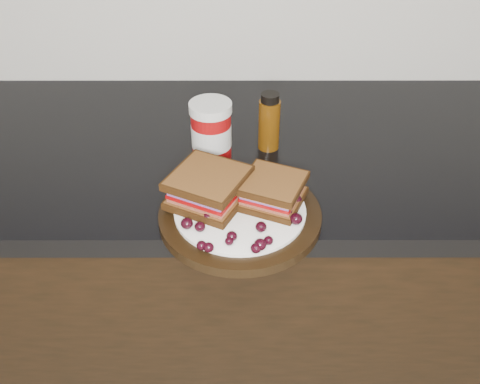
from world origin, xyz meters
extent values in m
cube|color=black|center=(0.00, 1.70, 0.43)|extent=(3.96, 0.58, 0.86)
cube|color=black|center=(0.00, 1.70, 0.88)|extent=(3.98, 0.60, 0.04)
cylinder|color=black|center=(0.09, 1.45, 0.91)|extent=(0.28, 0.28, 0.02)
ellipsoid|color=black|center=(0.00, 1.40, 0.93)|extent=(0.02, 0.02, 0.02)
ellipsoid|color=black|center=(0.02, 1.40, 0.93)|extent=(0.02, 0.02, 0.02)
ellipsoid|color=black|center=(0.03, 1.35, 0.93)|extent=(0.02, 0.02, 0.01)
ellipsoid|color=black|center=(0.04, 1.35, 0.93)|extent=(0.02, 0.02, 0.02)
ellipsoid|color=black|center=(0.07, 1.37, 0.93)|extent=(0.02, 0.02, 0.02)
ellipsoid|color=black|center=(0.07, 1.36, 0.93)|extent=(0.01, 0.01, 0.01)
ellipsoid|color=black|center=(0.11, 1.35, 0.93)|extent=(0.02, 0.02, 0.02)
ellipsoid|color=black|center=(0.12, 1.35, 0.93)|extent=(0.02, 0.02, 0.02)
ellipsoid|color=black|center=(0.13, 1.37, 0.93)|extent=(0.02, 0.02, 0.01)
ellipsoid|color=black|center=(0.12, 1.40, 0.93)|extent=(0.02, 0.02, 0.02)
ellipsoid|color=black|center=(0.18, 1.41, 0.93)|extent=(0.02, 0.02, 0.02)
ellipsoid|color=black|center=(0.17, 1.43, 0.93)|extent=(0.02, 0.02, 0.01)
ellipsoid|color=black|center=(0.16, 1.43, 0.93)|extent=(0.02, 0.02, 0.02)
ellipsoid|color=black|center=(0.18, 1.47, 0.93)|extent=(0.02, 0.02, 0.02)
ellipsoid|color=black|center=(0.16, 1.48, 0.93)|extent=(0.02, 0.02, 0.02)
ellipsoid|color=black|center=(0.13, 1.48, 0.93)|extent=(0.02, 0.02, 0.02)
ellipsoid|color=black|center=(0.03, 1.51, 0.93)|extent=(0.02, 0.02, 0.02)
ellipsoid|color=black|center=(0.03, 1.49, 0.93)|extent=(0.02, 0.02, 0.02)
ellipsoid|color=black|center=(0.00, 1.47, 0.93)|extent=(0.02, 0.02, 0.02)
ellipsoid|color=black|center=(0.01, 1.46, 0.93)|extent=(0.02, 0.02, 0.02)
ellipsoid|color=black|center=(0.03, 1.42, 0.93)|extent=(0.02, 0.02, 0.02)
ellipsoid|color=black|center=(0.04, 1.47, 0.93)|extent=(0.02, 0.02, 0.02)
ellipsoid|color=black|center=(0.03, 1.46, 0.93)|extent=(0.02, 0.02, 0.02)
ellipsoid|color=black|center=(0.00, 1.46, 0.93)|extent=(0.02, 0.02, 0.02)
cylinder|color=#950A0C|center=(0.03, 1.65, 0.96)|extent=(0.11, 0.11, 0.12)
cylinder|color=#4E2B07|center=(0.15, 1.69, 0.96)|extent=(0.06, 0.06, 0.12)
camera|label=1|loc=(0.09, 0.75, 1.50)|focal=40.00mm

